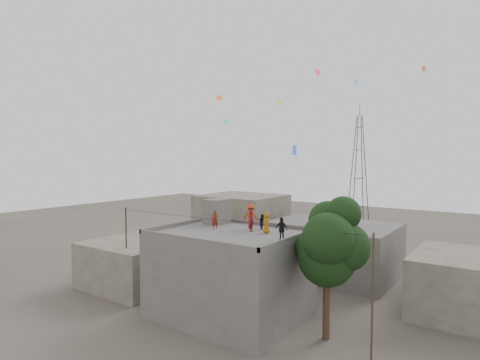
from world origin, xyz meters
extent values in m
plane|color=#403B35|center=(0.00, 0.00, 0.00)|extent=(140.00, 140.00, 0.00)
cube|color=#53504D|center=(0.00, 0.00, 3.00)|extent=(10.00, 8.00, 6.00)
cube|color=#514F4C|center=(0.00, 0.00, 6.05)|extent=(10.00, 8.00, 0.10)
cube|color=#53504D|center=(0.00, 3.92, 6.25)|extent=(10.00, 0.15, 0.30)
cube|color=#53504D|center=(0.00, -3.92, 6.25)|extent=(10.00, 0.15, 0.30)
cube|color=#53504D|center=(4.92, 0.00, 6.25)|extent=(0.15, 8.00, 0.30)
cube|color=#53504D|center=(-4.92, 0.00, 6.25)|extent=(0.15, 8.00, 0.30)
cube|color=#53504D|center=(-3.20, 2.60, 7.10)|extent=(1.60, 1.80, 2.00)
cube|color=#554F43|center=(-11.00, 2.00, 2.00)|extent=(8.00, 10.00, 4.00)
cube|color=#53504D|center=(2.00, 14.00, 2.50)|extent=(12.00, 9.00, 5.00)
cube|color=#554F43|center=(-10.00, 16.00, 3.50)|extent=(9.00, 8.00, 7.00)
cube|color=#554F43|center=(14.00, 10.00, 2.20)|extent=(7.00, 8.00, 4.40)
cylinder|color=black|center=(7.20, 0.50, 2.00)|extent=(0.44, 0.44, 4.00)
cylinder|color=black|center=(7.35, 0.60, 3.60)|extent=(0.64, 0.91, 2.14)
sphere|color=black|center=(7.20, 0.50, 5.20)|extent=(3.60, 3.60, 3.60)
sphere|color=black|center=(8.30, 0.80, 6.00)|extent=(3.00, 3.00, 3.00)
sphere|color=black|center=(6.30, 1.00, 5.60)|extent=(2.80, 2.80, 2.80)
sphere|color=black|center=(7.60, -0.30, 6.60)|extent=(3.20, 3.20, 3.20)
sphere|color=black|center=(6.90, 1.40, 7.40)|extent=(2.60, 2.60, 2.60)
sphere|color=black|center=(8.00, 1.10, 8.00)|extent=(2.20, 2.20, 2.20)
cylinder|color=black|center=(-9.50, -1.50, 3.70)|extent=(0.12, 0.12, 7.40)
cylinder|color=black|center=(10.50, -1.00, 3.70)|extent=(0.12, 0.12, 7.40)
cylinder|color=black|center=(0.50, -1.25, 7.20)|extent=(20.00, 0.52, 0.02)
cylinder|color=black|center=(-4.85, 39.15, 9.00)|extent=(1.27, 1.27, 18.01)
cylinder|color=black|center=(-3.15, 39.15, 9.00)|extent=(1.27, 1.27, 18.01)
cylinder|color=black|center=(-3.15, 40.85, 9.00)|extent=(1.27, 1.27, 18.01)
cylinder|color=black|center=(-4.85, 40.85, 9.00)|extent=(1.27, 1.27, 18.01)
cube|color=black|center=(-4.00, 40.00, 3.60)|extent=(2.36, 0.08, 0.08)
cube|color=black|center=(-4.00, 40.00, 3.60)|extent=(0.08, 2.36, 0.08)
cube|color=black|center=(-4.00, 40.00, 8.10)|extent=(1.81, 0.08, 0.08)
cube|color=black|center=(-4.00, 40.00, 8.10)|extent=(0.08, 1.81, 0.08)
cube|color=black|center=(-4.00, 40.00, 12.60)|extent=(1.26, 0.08, 0.08)
cube|color=black|center=(-4.00, 40.00, 12.60)|extent=(0.08, 1.26, 0.08)
cube|color=black|center=(-4.00, 40.00, 16.20)|extent=(0.82, 0.08, 0.08)
cube|color=black|center=(-4.00, 40.00, 16.20)|extent=(0.08, 0.82, 0.08)
cylinder|color=black|center=(-4.00, 40.00, 19.00)|extent=(0.08, 0.08, 2.00)
imported|color=maroon|center=(1.01, 1.28, 6.87)|extent=(0.67, 0.59, 1.53)
imported|color=#AB6113|center=(2.28, 1.33, 6.84)|extent=(0.81, 0.86, 1.49)
imported|color=black|center=(1.20, 2.51, 6.66)|extent=(0.69, 0.66, 1.13)
imported|color=black|center=(4.40, -0.33, 6.87)|extent=(0.94, 0.49, 1.54)
imported|color=#AB3A13|center=(0.32, 2.27, 7.03)|extent=(1.33, 0.94, 1.87)
imported|color=maroon|center=(-1.84, 0.63, 6.78)|extent=(0.59, 0.55, 1.36)
plane|color=#FF5D1A|center=(-3.83, 3.73, 16.45)|extent=(0.38, 0.44, 0.42)
plane|color=#FF28AE|center=(4.03, 5.87, 17.99)|extent=(0.23, 0.44, 0.44)
plane|color=yellow|center=(-3.86, 14.13, 17.15)|extent=(0.41, 0.45, 0.29)
plane|color=blue|center=(4.35, 1.53, 11.98)|extent=(0.03, 0.62, 0.62)
plane|color=white|center=(-9.35, 10.57, 16.60)|extent=(0.42, 0.41, 0.34)
plane|color=yellow|center=(3.87, 11.47, 23.00)|extent=(0.24, 0.38, 0.37)
plane|color=#2EAE63|center=(-1.58, 1.72, 14.16)|extent=(0.26, 0.49, 0.43)
plane|color=#D54732|center=(10.77, 9.96, 18.16)|extent=(0.35, 0.32, 0.36)
plane|color=yellow|center=(-5.34, 0.46, 19.32)|extent=(0.56, 0.48, 0.40)
plane|color=#4DA3E9|center=(2.55, 18.99, 19.33)|extent=(0.40, 0.07, 0.40)
camera|label=1|loc=(16.89, -22.92, 11.55)|focal=30.00mm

